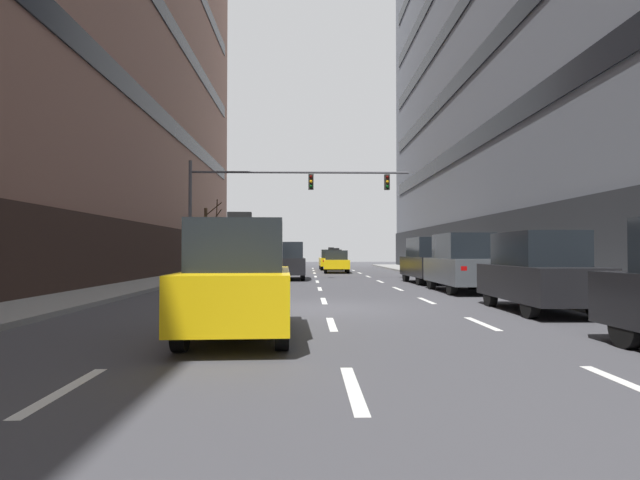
% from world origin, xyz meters
% --- Properties ---
extents(ground_plane, '(120.00, 120.00, 0.00)m').
position_xyz_m(ground_plane, '(0.00, 0.00, 0.00)').
color(ground_plane, '#424247').
extents(sidewalk_left, '(2.66, 80.00, 0.14)m').
position_xyz_m(sidewalk_left, '(-7.80, 0.00, 0.07)').
color(sidewalk_left, gray).
rests_on(sidewalk_left, ground).
extents(sidewalk_right, '(2.66, 80.00, 0.14)m').
position_xyz_m(sidewalk_right, '(7.80, 0.00, 0.07)').
color(sidewalk_right, gray).
rests_on(sidewalk_right, ground).
extents(lane_stripe_l1_s2, '(0.16, 2.00, 0.01)m').
position_xyz_m(lane_stripe_l1_s2, '(-3.24, -8.00, 0.00)').
color(lane_stripe_l1_s2, silver).
rests_on(lane_stripe_l1_s2, ground).
extents(lane_stripe_l1_s3, '(0.16, 2.00, 0.01)m').
position_xyz_m(lane_stripe_l1_s3, '(-3.24, -3.00, 0.00)').
color(lane_stripe_l1_s3, silver).
rests_on(lane_stripe_l1_s3, ground).
extents(lane_stripe_l1_s4, '(0.16, 2.00, 0.01)m').
position_xyz_m(lane_stripe_l1_s4, '(-3.24, 2.00, 0.00)').
color(lane_stripe_l1_s4, silver).
rests_on(lane_stripe_l1_s4, ground).
extents(lane_stripe_l1_s5, '(0.16, 2.00, 0.01)m').
position_xyz_m(lane_stripe_l1_s5, '(-3.24, 7.00, 0.00)').
color(lane_stripe_l1_s5, silver).
rests_on(lane_stripe_l1_s5, ground).
extents(lane_stripe_l1_s6, '(0.16, 2.00, 0.01)m').
position_xyz_m(lane_stripe_l1_s6, '(-3.24, 12.00, 0.00)').
color(lane_stripe_l1_s6, silver).
rests_on(lane_stripe_l1_s6, ground).
extents(lane_stripe_l1_s7, '(0.16, 2.00, 0.01)m').
position_xyz_m(lane_stripe_l1_s7, '(-3.24, 17.00, 0.00)').
color(lane_stripe_l1_s7, silver).
rests_on(lane_stripe_l1_s7, ground).
extents(lane_stripe_l1_s8, '(0.16, 2.00, 0.01)m').
position_xyz_m(lane_stripe_l1_s8, '(-3.24, 22.00, 0.00)').
color(lane_stripe_l1_s8, silver).
rests_on(lane_stripe_l1_s8, ground).
extents(lane_stripe_l1_s9, '(0.16, 2.00, 0.01)m').
position_xyz_m(lane_stripe_l1_s9, '(-3.24, 27.00, 0.00)').
color(lane_stripe_l1_s9, silver).
rests_on(lane_stripe_l1_s9, ground).
extents(lane_stripe_l1_s10, '(0.16, 2.00, 0.01)m').
position_xyz_m(lane_stripe_l1_s10, '(-3.24, 32.00, 0.00)').
color(lane_stripe_l1_s10, silver).
rests_on(lane_stripe_l1_s10, ground).
extents(lane_stripe_l2_s2, '(0.16, 2.00, 0.01)m').
position_xyz_m(lane_stripe_l2_s2, '(0.00, -8.00, 0.00)').
color(lane_stripe_l2_s2, silver).
rests_on(lane_stripe_l2_s2, ground).
extents(lane_stripe_l2_s3, '(0.16, 2.00, 0.01)m').
position_xyz_m(lane_stripe_l2_s3, '(0.00, -3.00, 0.00)').
color(lane_stripe_l2_s3, silver).
rests_on(lane_stripe_l2_s3, ground).
extents(lane_stripe_l2_s4, '(0.16, 2.00, 0.01)m').
position_xyz_m(lane_stripe_l2_s4, '(0.00, 2.00, 0.00)').
color(lane_stripe_l2_s4, silver).
rests_on(lane_stripe_l2_s4, ground).
extents(lane_stripe_l2_s5, '(0.16, 2.00, 0.01)m').
position_xyz_m(lane_stripe_l2_s5, '(0.00, 7.00, 0.00)').
color(lane_stripe_l2_s5, silver).
rests_on(lane_stripe_l2_s5, ground).
extents(lane_stripe_l2_s6, '(0.16, 2.00, 0.01)m').
position_xyz_m(lane_stripe_l2_s6, '(0.00, 12.00, 0.00)').
color(lane_stripe_l2_s6, silver).
rests_on(lane_stripe_l2_s6, ground).
extents(lane_stripe_l2_s7, '(0.16, 2.00, 0.01)m').
position_xyz_m(lane_stripe_l2_s7, '(0.00, 17.00, 0.00)').
color(lane_stripe_l2_s7, silver).
rests_on(lane_stripe_l2_s7, ground).
extents(lane_stripe_l2_s8, '(0.16, 2.00, 0.01)m').
position_xyz_m(lane_stripe_l2_s8, '(0.00, 22.00, 0.00)').
color(lane_stripe_l2_s8, silver).
rests_on(lane_stripe_l2_s8, ground).
extents(lane_stripe_l2_s9, '(0.16, 2.00, 0.01)m').
position_xyz_m(lane_stripe_l2_s9, '(0.00, 27.00, 0.00)').
color(lane_stripe_l2_s9, silver).
rests_on(lane_stripe_l2_s9, ground).
extents(lane_stripe_l2_s10, '(0.16, 2.00, 0.01)m').
position_xyz_m(lane_stripe_l2_s10, '(0.00, 32.00, 0.00)').
color(lane_stripe_l2_s10, silver).
rests_on(lane_stripe_l2_s10, ground).
extents(lane_stripe_l3_s2, '(0.16, 2.00, 0.01)m').
position_xyz_m(lane_stripe_l3_s2, '(3.24, -8.00, 0.00)').
color(lane_stripe_l3_s2, silver).
rests_on(lane_stripe_l3_s2, ground).
extents(lane_stripe_l3_s3, '(0.16, 2.00, 0.01)m').
position_xyz_m(lane_stripe_l3_s3, '(3.24, -3.00, 0.00)').
color(lane_stripe_l3_s3, silver).
rests_on(lane_stripe_l3_s3, ground).
extents(lane_stripe_l3_s4, '(0.16, 2.00, 0.01)m').
position_xyz_m(lane_stripe_l3_s4, '(3.24, 2.00, 0.00)').
color(lane_stripe_l3_s4, silver).
rests_on(lane_stripe_l3_s4, ground).
extents(lane_stripe_l3_s5, '(0.16, 2.00, 0.01)m').
position_xyz_m(lane_stripe_l3_s5, '(3.24, 7.00, 0.00)').
color(lane_stripe_l3_s5, silver).
rests_on(lane_stripe_l3_s5, ground).
extents(lane_stripe_l3_s6, '(0.16, 2.00, 0.01)m').
position_xyz_m(lane_stripe_l3_s6, '(3.24, 12.00, 0.00)').
color(lane_stripe_l3_s6, silver).
rests_on(lane_stripe_l3_s6, ground).
extents(lane_stripe_l3_s7, '(0.16, 2.00, 0.01)m').
position_xyz_m(lane_stripe_l3_s7, '(3.24, 17.00, 0.00)').
color(lane_stripe_l3_s7, silver).
rests_on(lane_stripe_l3_s7, ground).
extents(lane_stripe_l3_s8, '(0.16, 2.00, 0.01)m').
position_xyz_m(lane_stripe_l3_s8, '(3.24, 22.00, 0.00)').
color(lane_stripe_l3_s8, silver).
rests_on(lane_stripe_l3_s8, ground).
extents(lane_stripe_l3_s9, '(0.16, 2.00, 0.01)m').
position_xyz_m(lane_stripe_l3_s9, '(3.24, 27.00, 0.00)').
color(lane_stripe_l3_s9, silver).
rests_on(lane_stripe_l3_s9, ground).
extents(lane_stripe_l3_s10, '(0.16, 2.00, 0.01)m').
position_xyz_m(lane_stripe_l3_s10, '(3.24, 32.00, 0.00)').
color(lane_stripe_l3_s10, silver).
rests_on(lane_stripe_l3_s10, ground).
extents(taxi_driving_0, '(2.01, 4.41, 2.28)m').
position_xyz_m(taxi_driving_0, '(-1.76, -4.48, 1.05)').
color(taxi_driving_0, black).
rests_on(taxi_driving_0, ground).
extents(car_driving_1, '(1.90, 4.30, 2.06)m').
position_xyz_m(car_driving_1, '(-1.55, 14.00, 1.02)').
color(car_driving_1, black).
rests_on(car_driving_1, ground).
extents(car_driving_2, '(2.12, 4.67, 2.22)m').
position_xyz_m(car_driving_2, '(-4.98, 23.07, 1.11)').
color(car_driving_2, black).
rests_on(car_driving_2, ground).
extents(taxi_driving_3, '(1.93, 4.54, 1.88)m').
position_xyz_m(taxi_driving_3, '(1.48, 28.39, 0.84)').
color(taxi_driving_3, black).
rests_on(taxi_driving_3, ground).
extents(taxi_driving_4, '(1.94, 4.37, 1.79)m').
position_xyz_m(taxi_driving_4, '(1.59, 22.64, 0.80)').
color(taxi_driving_4, black).
rests_on(taxi_driving_4, ground).
extents(car_parked_1, '(1.84, 4.27, 2.05)m').
position_xyz_m(car_parked_1, '(5.42, -0.93, 1.02)').
color(car_parked_1, black).
rests_on(car_parked_1, ground).
extents(car_parked_2, '(1.94, 4.61, 2.23)m').
position_xyz_m(car_parked_2, '(5.42, 5.32, 1.11)').
color(car_parked_2, black).
rests_on(car_parked_2, ground).
extents(car_parked_3, '(2.05, 4.64, 2.22)m').
position_xyz_m(car_parked_3, '(5.42, 10.51, 1.11)').
color(car_parked_3, black).
rests_on(car_parked_3, ground).
extents(traffic_signal_0, '(12.01, 0.35, 6.35)m').
position_xyz_m(traffic_signal_0, '(-2.54, 13.56, 4.71)').
color(traffic_signal_0, '#4C4C51').
rests_on(traffic_signal_0, sidewalk_left).
extents(street_tree_0, '(1.65, 1.71, 4.97)m').
position_xyz_m(street_tree_0, '(-7.47, 21.10, 2.56)').
color(street_tree_0, '#4C3823').
rests_on(street_tree_0, sidewalk_left).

